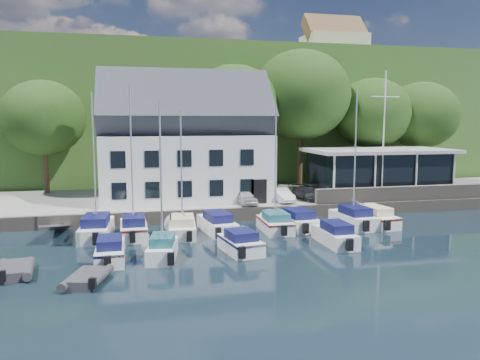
{
  "coord_description": "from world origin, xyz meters",
  "views": [
    {
      "loc": [
        -11.18,
        -23.79,
        7.71
      ],
      "look_at": [
        -3.86,
        9.0,
        3.44
      ],
      "focal_mm": 35.0,
      "sensor_mm": 36.0,
      "label": 1
    }
  ],
  "objects_px": {
    "boat_r2_0": "(110,248)",
    "boat_r2_3": "(335,233)",
    "harbor_building": "(185,148)",
    "boat_r1_0": "(94,166)",
    "car_dgrey": "(307,193)",
    "boat_r1_4": "(275,171)",
    "dinghy_0": "(15,268)",
    "boat_r1_2": "(181,173)",
    "dinghy_1": "(87,277)",
    "boat_r1_3": "(217,222)",
    "boat_r1_1": "(132,168)",
    "club_pavilion": "(378,171)",
    "flagpole": "(384,135)",
    "boat_r1_7": "(373,215)",
    "car_blue": "(337,192)",
    "boat_r1_6": "(355,162)",
    "boat_r2_1": "(161,183)",
    "car_white": "(281,195)",
    "boat_r1_5": "(298,218)",
    "boat_r2_2": "(240,241)",
    "car_silver": "(244,197)"
  },
  "relations": [
    {
      "from": "car_dgrey",
      "to": "dinghy_1",
      "type": "xyz_separation_m",
      "value": [
        -16.71,
        -14.83,
        -1.22
      ]
    },
    {
      "from": "club_pavilion",
      "to": "dinghy_0",
      "type": "height_order",
      "value": "club_pavilion"
    },
    {
      "from": "car_silver",
      "to": "car_dgrey",
      "type": "relative_size",
      "value": 0.88
    },
    {
      "from": "boat_r1_3",
      "to": "boat_r2_0",
      "type": "height_order",
      "value": "boat_r1_3"
    },
    {
      "from": "boat_r2_3",
      "to": "dinghy_1",
      "type": "distance_m",
      "value": 15.07
    },
    {
      "from": "boat_r1_2",
      "to": "boat_r1_3",
      "type": "height_order",
      "value": "boat_r1_2"
    },
    {
      "from": "boat_r1_2",
      "to": "boat_r1_7",
      "type": "xyz_separation_m",
      "value": [
        14.2,
        0.2,
        -3.51
      ]
    },
    {
      "from": "dinghy_1",
      "to": "boat_r1_2",
      "type": "bearing_deg",
      "value": 73.14
    },
    {
      "from": "boat_r2_2",
      "to": "boat_r1_5",
      "type": "bearing_deg",
      "value": 33.96
    },
    {
      "from": "club_pavilion",
      "to": "boat_r1_0",
      "type": "xyz_separation_m",
      "value": [
        -24.86,
        -8.12,
        1.72
      ]
    },
    {
      "from": "boat_r1_1",
      "to": "boat_r2_2",
      "type": "height_order",
      "value": "boat_r1_1"
    },
    {
      "from": "car_white",
      "to": "boat_r1_1",
      "type": "distance_m",
      "value": 13.61
    },
    {
      "from": "dinghy_0",
      "to": "flagpole",
      "type": "bearing_deg",
      "value": 16.07
    },
    {
      "from": "dinghy_1",
      "to": "flagpole",
      "type": "bearing_deg",
      "value": 46.89
    },
    {
      "from": "club_pavilion",
      "to": "boat_r2_3",
      "type": "relative_size",
      "value": 2.28
    },
    {
      "from": "boat_r1_3",
      "to": "boat_r2_2",
      "type": "distance_m",
      "value": 5.28
    },
    {
      "from": "club_pavilion",
      "to": "car_dgrey",
      "type": "xyz_separation_m",
      "value": [
        -7.91,
        -2.37,
        -1.49
      ]
    },
    {
      "from": "boat_r2_0",
      "to": "boat_r2_3",
      "type": "height_order",
      "value": "boat_r2_3"
    },
    {
      "from": "car_blue",
      "to": "dinghy_0",
      "type": "distance_m",
      "value": 26.05
    },
    {
      "from": "boat_r1_6",
      "to": "dinghy_0",
      "type": "height_order",
      "value": "boat_r1_6"
    },
    {
      "from": "boat_r2_3",
      "to": "boat_r1_2",
      "type": "bearing_deg",
      "value": 153.57
    },
    {
      "from": "boat_r1_7",
      "to": "dinghy_1",
      "type": "bearing_deg",
      "value": -162.81
    },
    {
      "from": "club_pavilion",
      "to": "boat_r2_0",
      "type": "relative_size",
      "value": 2.39
    },
    {
      "from": "harbor_building",
      "to": "boat_r1_0",
      "type": "relative_size",
      "value": 1.51
    },
    {
      "from": "car_white",
      "to": "boat_r1_3",
      "type": "height_order",
      "value": "car_white"
    },
    {
      "from": "boat_r1_0",
      "to": "boat_r1_2",
      "type": "xyz_separation_m",
      "value": [
        5.6,
        -0.69,
        -0.53
      ]
    },
    {
      "from": "boat_r1_2",
      "to": "dinghy_0",
      "type": "relative_size",
      "value": 2.77
    },
    {
      "from": "boat_r1_4",
      "to": "boat_r2_2",
      "type": "height_order",
      "value": "boat_r1_4"
    },
    {
      "from": "boat_r1_6",
      "to": "boat_r1_2",
      "type": "bearing_deg",
      "value": 175.09
    },
    {
      "from": "club_pavilion",
      "to": "boat_r2_1",
      "type": "distance_m",
      "value": 25.07
    },
    {
      "from": "boat_r1_5",
      "to": "boat_r1_6",
      "type": "xyz_separation_m",
      "value": [
        4.15,
        -0.42,
        4.06
      ]
    },
    {
      "from": "flagpole",
      "to": "boat_r2_0",
      "type": "height_order",
      "value": "flagpole"
    },
    {
      "from": "harbor_building",
      "to": "boat_r2_2",
      "type": "relative_size",
      "value": 2.96
    },
    {
      "from": "car_dgrey",
      "to": "boat_r2_3",
      "type": "xyz_separation_m",
      "value": [
        -2.21,
        -10.74,
        -0.83
      ]
    },
    {
      "from": "car_white",
      "to": "boat_r1_2",
      "type": "bearing_deg",
      "value": -152.36
    },
    {
      "from": "dinghy_1",
      "to": "car_white",
      "type": "bearing_deg",
      "value": 60.91
    },
    {
      "from": "car_blue",
      "to": "boat_r1_6",
      "type": "distance_m",
      "value": 6.9
    },
    {
      "from": "car_dgrey",
      "to": "dinghy_1",
      "type": "height_order",
      "value": "car_dgrey"
    },
    {
      "from": "harbor_building",
      "to": "boat_r1_3",
      "type": "distance_m",
      "value": 10.04
    },
    {
      "from": "car_white",
      "to": "boat_r1_3",
      "type": "distance_m",
      "value": 8.39
    },
    {
      "from": "boat_r1_1",
      "to": "boat_r1_2",
      "type": "xyz_separation_m",
      "value": [
        3.21,
        -0.26,
        -0.36
      ]
    },
    {
      "from": "boat_r1_3",
      "to": "boat_r1_4",
      "type": "height_order",
      "value": "boat_r1_4"
    },
    {
      "from": "boat_r2_0",
      "to": "boat_r1_1",
      "type": "bearing_deg",
      "value": 75.61
    },
    {
      "from": "car_dgrey",
      "to": "boat_r1_1",
      "type": "height_order",
      "value": "boat_r1_1"
    },
    {
      "from": "harbor_building",
      "to": "boat_r1_6",
      "type": "distance_m",
      "value": 14.61
    },
    {
      "from": "flagpole",
      "to": "car_blue",
      "type": "bearing_deg",
      "value": 176.9
    },
    {
      "from": "harbor_building",
      "to": "dinghy_0",
      "type": "bearing_deg",
      "value": -123.21
    },
    {
      "from": "boat_r1_1",
      "to": "car_dgrey",
      "type": "bearing_deg",
      "value": 21.31
    },
    {
      "from": "boat_r1_4",
      "to": "dinghy_0",
      "type": "distance_m",
      "value": 17.14
    },
    {
      "from": "harbor_building",
      "to": "boat_r2_1",
      "type": "xyz_separation_m",
      "value": [
        -2.87,
        -14.34,
        -1.08
      ]
    }
  ]
}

